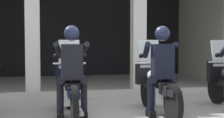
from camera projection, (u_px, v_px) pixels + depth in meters
name	position (u px, v px, depth m)	size (l,w,h in m)	color
ground_plane	(94.00, 92.00, 8.43)	(80.00, 80.00, 0.00)	#999993
station_building	(78.00, 14.00, 10.71)	(9.26, 5.05, 3.56)	black
kerb_strip	(90.00, 93.00, 7.82)	(8.76, 0.24, 0.12)	#B7B5AD
motorcycle_center_left	(71.00, 87.00, 5.74)	(0.62, 2.04, 1.35)	black
police_officer_center_left	(72.00, 64.00, 5.44)	(0.63, 0.61, 1.58)	black
motorcycle_center_right	(156.00, 86.00, 5.89)	(0.62, 2.04, 1.35)	black
police_officer_center_right	(162.00, 63.00, 5.59)	(0.63, 0.61, 1.58)	black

